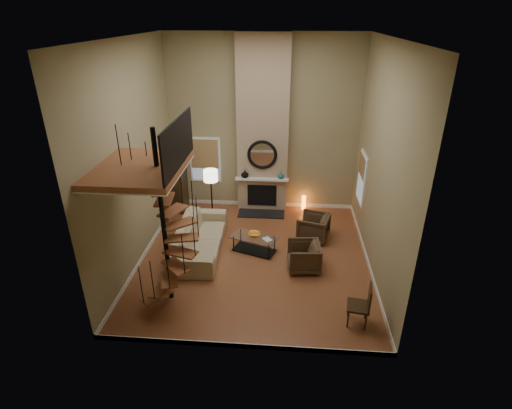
# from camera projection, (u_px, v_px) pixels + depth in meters

# --- Properties ---
(ground) EXTENTS (6.00, 6.50, 0.01)m
(ground) POSITION_uv_depth(u_px,v_px,m) (255.00, 258.00, 10.84)
(ground) COLOR #9E5A33
(ground) RESTS_ON ground
(back_wall) EXTENTS (6.00, 0.02, 5.50)m
(back_wall) POSITION_uv_depth(u_px,v_px,m) (263.00, 126.00, 12.56)
(back_wall) COLOR #958960
(back_wall) RESTS_ON ground
(front_wall) EXTENTS (6.00, 0.02, 5.50)m
(front_wall) POSITION_uv_depth(u_px,v_px,m) (239.00, 226.00, 6.72)
(front_wall) COLOR #958960
(front_wall) RESTS_ON ground
(left_wall) EXTENTS (0.02, 6.50, 5.50)m
(left_wall) POSITION_uv_depth(u_px,v_px,m) (133.00, 158.00, 9.86)
(left_wall) COLOR #958960
(left_wall) RESTS_ON ground
(right_wall) EXTENTS (0.02, 6.50, 5.50)m
(right_wall) POSITION_uv_depth(u_px,v_px,m) (382.00, 165.00, 9.43)
(right_wall) COLOR #958960
(right_wall) RESTS_ON ground
(ceiling) EXTENTS (6.00, 6.50, 0.01)m
(ceiling) POSITION_uv_depth(u_px,v_px,m) (254.00, 38.00, 8.45)
(ceiling) COLOR silver
(ceiling) RESTS_ON back_wall
(baseboard_back) EXTENTS (6.00, 0.02, 0.12)m
(baseboard_back) POSITION_uv_depth(u_px,v_px,m) (263.00, 204.00, 13.72)
(baseboard_back) COLOR white
(baseboard_back) RESTS_ON ground
(baseboard_front) EXTENTS (6.00, 0.02, 0.12)m
(baseboard_front) POSITION_uv_depth(u_px,v_px,m) (241.00, 346.00, 7.90)
(baseboard_front) COLOR white
(baseboard_front) RESTS_ON ground
(baseboard_left) EXTENTS (0.02, 6.50, 0.12)m
(baseboard_left) POSITION_uv_depth(u_px,v_px,m) (147.00, 251.00, 11.03)
(baseboard_left) COLOR white
(baseboard_left) RESTS_ON ground
(baseboard_right) EXTENTS (0.02, 6.50, 0.12)m
(baseboard_right) POSITION_uv_depth(u_px,v_px,m) (367.00, 261.00, 10.60)
(baseboard_right) COLOR white
(baseboard_right) RESTS_ON ground
(chimney_breast) EXTENTS (1.60, 0.38, 5.50)m
(chimney_breast) POSITION_uv_depth(u_px,v_px,m) (263.00, 128.00, 12.39)
(chimney_breast) COLOR tan
(chimney_breast) RESTS_ON ground
(hearth) EXTENTS (1.50, 0.60, 0.04)m
(hearth) POSITION_uv_depth(u_px,v_px,m) (261.00, 214.00, 13.14)
(hearth) COLOR black
(hearth) RESTS_ON ground
(firebox) EXTENTS (0.95, 0.02, 0.72)m
(firebox) POSITION_uv_depth(u_px,v_px,m) (262.00, 195.00, 13.17)
(firebox) COLOR black
(firebox) RESTS_ON chimney_breast
(mantel) EXTENTS (1.70, 0.18, 0.06)m
(mantel) POSITION_uv_depth(u_px,v_px,m) (262.00, 179.00, 12.83)
(mantel) COLOR white
(mantel) RESTS_ON chimney_breast
(mirror_frame) EXTENTS (0.94, 0.10, 0.94)m
(mirror_frame) POSITION_uv_depth(u_px,v_px,m) (262.00, 155.00, 12.54)
(mirror_frame) COLOR black
(mirror_frame) RESTS_ON chimney_breast
(mirror_disc) EXTENTS (0.80, 0.01, 0.80)m
(mirror_disc) POSITION_uv_depth(u_px,v_px,m) (262.00, 155.00, 12.55)
(mirror_disc) COLOR white
(mirror_disc) RESTS_ON chimney_breast
(vase_left) EXTENTS (0.24, 0.24, 0.25)m
(vase_left) POSITION_uv_depth(u_px,v_px,m) (245.00, 174.00, 12.84)
(vase_left) COLOR black
(vase_left) RESTS_ON mantel
(vase_right) EXTENTS (0.20, 0.20, 0.21)m
(vase_right) POSITION_uv_depth(u_px,v_px,m) (281.00, 175.00, 12.77)
(vase_right) COLOR #195A51
(vase_right) RESTS_ON mantel
(window_back) EXTENTS (1.02, 0.06, 1.52)m
(window_back) POSITION_uv_depth(u_px,v_px,m) (205.00, 159.00, 13.16)
(window_back) COLOR white
(window_back) RESTS_ON back_wall
(window_right) EXTENTS (0.06, 1.02, 1.52)m
(window_right) POSITION_uv_depth(u_px,v_px,m) (362.00, 177.00, 11.71)
(window_right) COLOR white
(window_right) RESTS_ON right_wall
(entry_door) EXTENTS (0.10, 1.05, 2.16)m
(entry_door) POSITION_uv_depth(u_px,v_px,m) (163.00, 192.00, 12.21)
(entry_door) COLOR white
(entry_door) RESTS_ON ground
(loft) EXTENTS (1.70, 2.20, 1.09)m
(loft) POSITION_uv_depth(u_px,v_px,m) (145.00, 166.00, 7.96)
(loft) COLOR #985631
(loft) RESTS_ON left_wall
(spiral_stair) EXTENTS (1.47, 1.47, 4.06)m
(spiral_stair) POSITION_uv_depth(u_px,v_px,m) (165.00, 230.00, 8.58)
(spiral_stair) COLOR black
(spiral_stair) RESTS_ON ground
(hutch) EXTENTS (0.41, 0.87, 1.95)m
(hutch) POSITION_uv_depth(u_px,v_px,m) (178.00, 182.00, 13.14)
(hutch) COLOR #301F10
(hutch) RESTS_ON ground
(sofa) EXTENTS (1.21, 2.93, 0.84)m
(sofa) POSITION_uv_depth(u_px,v_px,m) (200.00, 237.00, 11.05)
(sofa) COLOR tan
(sofa) RESTS_ON ground
(armchair_near) EXTENTS (1.05, 1.03, 0.78)m
(armchair_near) POSITION_uv_depth(u_px,v_px,m) (316.00, 228.00, 11.59)
(armchair_near) COLOR #493522
(armchair_near) RESTS_ON ground
(armchair_far) EXTENTS (0.87, 0.85, 0.74)m
(armchair_far) POSITION_uv_depth(u_px,v_px,m) (307.00, 257.00, 10.24)
(armchair_far) COLOR #493522
(armchair_far) RESTS_ON ground
(coffee_table) EXTENTS (1.39, 1.02, 0.46)m
(coffee_table) POSITION_uv_depth(u_px,v_px,m) (254.00, 242.00, 11.02)
(coffee_table) COLOR silver
(coffee_table) RESTS_ON ground
(bowl) EXTENTS (0.34, 0.34, 0.09)m
(bowl) POSITION_uv_depth(u_px,v_px,m) (254.00, 234.00, 10.97)
(bowl) COLOR orange
(bowl) RESTS_ON coffee_table
(book) EXTENTS (0.31, 0.32, 0.02)m
(book) POSITION_uv_depth(u_px,v_px,m) (267.00, 240.00, 10.78)
(book) COLOR gray
(book) RESTS_ON coffee_table
(floor_lamp) EXTENTS (0.43, 0.43, 1.76)m
(floor_lamp) POSITION_uv_depth(u_px,v_px,m) (211.00, 180.00, 12.10)
(floor_lamp) COLOR black
(floor_lamp) RESTS_ON ground
(accent_lamp) EXTENTS (0.13, 0.13, 0.47)m
(accent_lamp) POSITION_uv_depth(u_px,v_px,m) (304.00, 203.00, 13.36)
(accent_lamp) COLOR orange
(accent_lamp) RESTS_ON ground
(side_chair) EXTENTS (0.52, 0.52, 0.98)m
(side_chair) POSITION_uv_depth(u_px,v_px,m) (363.00, 304.00, 8.33)
(side_chair) COLOR #301F10
(side_chair) RESTS_ON ground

